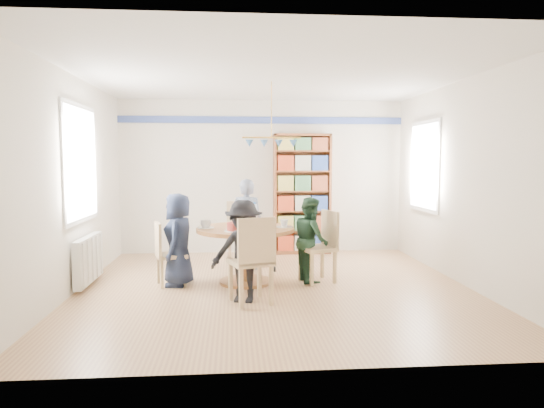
{
  "coord_description": "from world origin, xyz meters",
  "views": [
    {
      "loc": [
        -0.52,
        -6.12,
        1.63
      ],
      "look_at": [
        0.0,
        0.4,
        1.05
      ],
      "focal_mm": 32.0,
      "sensor_mm": 36.0,
      "label": 1
    }
  ],
  "objects": [
    {
      "name": "chair_left",
      "position": [
        -1.41,
        0.21,
        0.46
      ],
      "size": [
        0.46,
        0.46,
        0.84
      ],
      "color": "tan",
      "rests_on": "ground"
    },
    {
      "name": "chair_far",
      "position": [
        -0.4,
        1.32,
        0.55
      ],
      "size": [
        0.45,
        0.45,
        1.01
      ],
      "color": "tan",
      "rests_on": "ground"
    },
    {
      "name": "dining_table",
      "position": [
        -0.37,
        0.27,
        0.56
      ],
      "size": [
        1.3,
        1.3,
        0.75
      ],
      "color": "brown",
      "rests_on": "ground"
    },
    {
      "name": "person_right",
      "position": [
        0.52,
        0.31,
        0.58
      ],
      "size": [
        0.49,
        0.6,
        1.15
      ],
      "primitive_type": "imported",
      "rotation": [
        0.0,
        0.0,
        1.68
      ],
      "color": "#193320",
      "rests_on": "ground"
    },
    {
      "name": "bookshelf",
      "position": [
        0.69,
        2.34,
        1.04
      ],
      "size": [
        1.0,
        0.3,
        2.1
      ],
      "color": "brown",
      "rests_on": "ground"
    },
    {
      "name": "tableware",
      "position": [
        -0.39,
        0.29,
        0.82
      ],
      "size": [
        1.26,
        1.26,
        0.33
      ],
      "color": "white",
      "rests_on": "dining_table"
    },
    {
      "name": "chair_right",
      "position": [
        0.68,
        0.29,
        0.53
      ],
      "size": [
        0.54,
        0.54,
        0.96
      ],
      "color": "tan",
      "rests_on": "ground"
    },
    {
      "name": "radiator",
      "position": [
        -2.42,
        0.3,
        0.35
      ],
      "size": [
        0.12,
        1.0,
        0.6
      ],
      "color": "silver",
      "rests_on": "ground"
    },
    {
      "name": "person_left",
      "position": [
        -1.24,
        0.22,
        0.61
      ],
      "size": [
        0.44,
        0.63,
        1.21
      ],
      "primitive_type": "imported",
      "rotation": [
        0.0,
        0.0,
        -1.67
      ],
      "color": "#171E33",
      "rests_on": "ground"
    },
    {
      "name": "person_near",
      "position": [
        -0.41,
        -0.6,
        0.59
      ],
      "size": [
        0.85,
        0.63,
        1.18
      ],
      "primitive_type": "imported",
      "rotation": [
        0.0,
        0.0,
        -0.27
      ],
      "color": "black",
      "rests_on": "ground"
    },
    {
      "name": "person_far",
      "position": [
        -0.33,
        1.14,
        0.68
      ],
      "size": [
        0.56,
        0.44,
        1.37
      ],
      "primitive_type": "imported",
      "rotation": [
        0.0,
        0.0,
        2.9
      ],
      "color": "gray",
      "rests_on": "ground"
    },
    {
      "name": "room_shell",
      "position": [
        -0.26,
        0.87,
        1.65
      ],
      "size": [
        5.0,
        5.0,
        5.0
      ],
      "color": "white",
      "rests_on": "ground"
    },
    {
      "name": "ground",
      "position": [
        0.0,
        0.0,
        0.0
      ],
      "size": [
        5.0,
        5.0,
        0.0
      ],
      "primitive_type": "plane",
      "color": "tan"
    },
    {
      "name": "chair_near",
      "position": [
        -0.3,
        -0.72,
        0.56
      ],
      "size": [
        0.57,
        0.57,
        1.01
      ],
      "color": "tan",
      "rests_on": "ground"
    }
  ]
}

